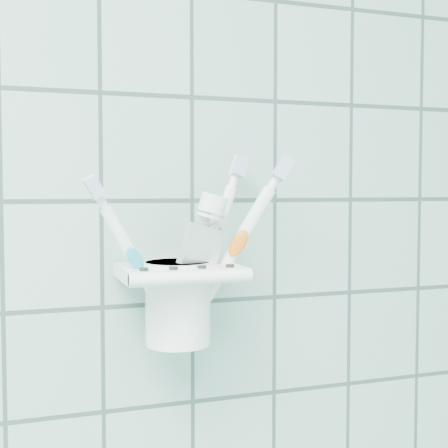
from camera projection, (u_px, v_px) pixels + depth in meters
name	position (u px, v px, depth m)	size (l,w,h in m)	color
holder_bracket	(179.00, 273.00, 0.62)	(0.12, 0.10, 0.04)	white
cup	(178.00, 299.00, 0.63)	(0.07, 0.07, 0.08)	white
toothbrush_pink	(178.00, 246.00, 0.62)	(0.08, 0.02, 0.18)	white
toothbrush_blue	(185.00, 238.00, 0.62)	(0.07, 0.04, 0.20)	white
toothbrush_orange	(184.00, 231.00, 0.63)	(0.11, 0.03, 0.20)	white
toothpaste_tube	(176.00, 253.00, 0.62)	(0.07, 0.04, 0.16)	silver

